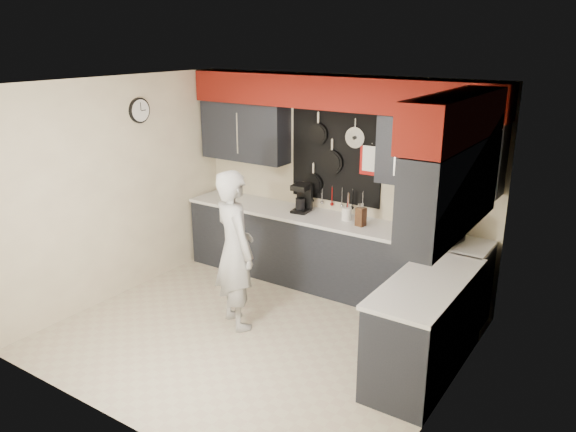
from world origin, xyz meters
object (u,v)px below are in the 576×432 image
Objects in this scene: knife_block at (361,217)px; utensil_crock at (347,214)px; coffee_maker at (302,197)px; person at (235,250)px; microwave at (433,226)px.

knife_block is 0.26m from utensil_crock.
coffee_maker is 1.43m from person.
knife_block is 0.87m from coffee_maker.
utensil_crock is at bearing -7.20° from coffee_maker.
microwave is 2.14m from person.
person is at bearing -112.42° from utensil_crock.
person is (-0.82, -1.31, -0.16)m from knife_block.
person is (-1.67, -1.32, -0.21)m from microwave.
person reaches higher than knife_block.
microwave is 0.33× the size of person.
coffee_maker is (-0.86, 0.10, 0.08)m from knife_block.
coffee_maker reaches higher than microwave.
microwave is 0.85m from knife_block.
coffee_maker reaches higher than utensil_crock.
utensil_crock is 1.53m from person.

